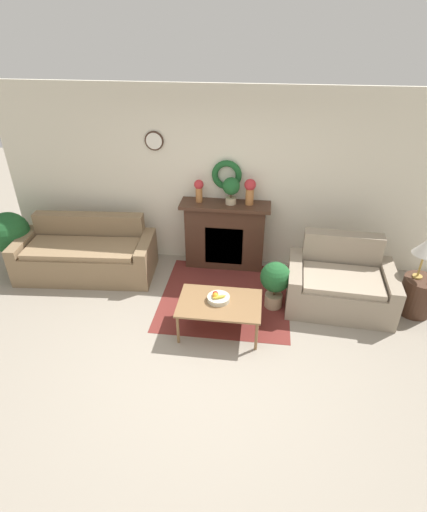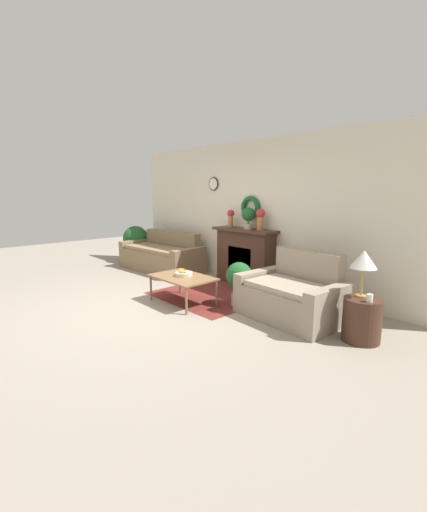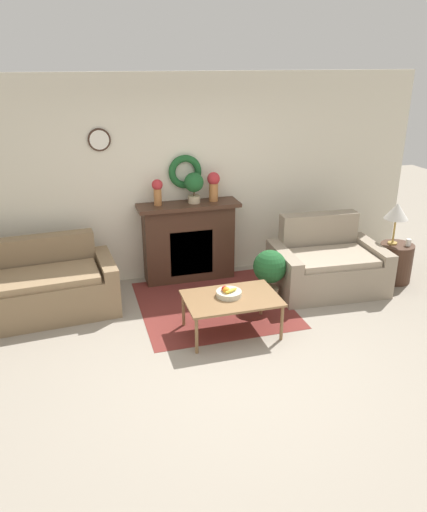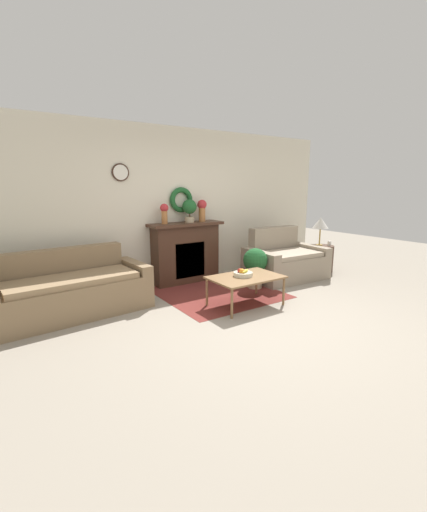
{
  "view_description": "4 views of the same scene",
  "coord_description": "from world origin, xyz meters",
  "px_view_note": "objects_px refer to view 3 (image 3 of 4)",
  "views": [
    {
      "loc": [
        0.58,
        -3.27,
        3.45
      ],
      "look_at": [
        0.02,
        1.11,
        0.79
      ],
      "focal_mm": 28.0,
      "sensor_mm": 36.0,
      "label": 1
    },
    {
      "loc": [
        4.38,
        -2.58,
        1.77
      ],
      "look_at": [
        0.23,
        1.21,
        0.7
      ],
      "focal_mm": 24.0,
      "sensor_mm": 36.0,
      "label": 2
    },
    {
      "loc": [
        -1.39,
        -3.99,
        2.86
      ],
      "look_at": [
        0.11,
        1.16,
        0.71
      ],
      "focal_mm": 35.0,
      "sensor_mm": 36.0,
      "label": 3
    },
    {
      "loc": [
        -2.89,
        -3.06,
        1.73
      ],
      "look_at": [
        -0.06,
        1.13,
        0.67
      ],
      "focal_mm": 24.0,
      "sensor_mm": 36.0,
      "label": 4
    }
  ],
  "objects_px": {
    "couch_left": "(27,290)",
    "potted_plant_on_mantel": "(194,184)",
    "loveseat_right": "(326,265)",
    "fruit_bowl": "(228,293)",
    "coffee_table": "(232,300)",
    "fireplace": "(189,241)",
    "table_lamp": "(397,212)",
    "mug": "(408,242)",
    "vase_on_mantel_right": "(214,184)",
    "potted_plant_floor_by_loveseat": "(270,270)",
    "vase_on_mantel_left": "(157,190)",
    "side_table_by_loveseat": "(395,263)"
  },
  "relations": [
    {
      "from": "fruit_bowl",
      "to": "couch_left",
      "type": "bearing_deg",
      "value": 154.29
    },
    {
      "from": "fireplace",
      "to": "fruit_bowl",
      "type": "xyz_separation_m",
      "value": [
        0.07,
        -1.53,
        -0.07
      ]
    },
    {
      "from": "loveseat_right",
      "to": "mug",
      "type": "height_order",
      "value": "loveseat_right"
    },
    {
      "from": "loveseat_right",
      "to": "fruit_bowl",
      "type": "bearing_deg",
      "value": -151.84
    },
    {
      "from": "potted_plant_on_mantel",
      "to": "table_lamp",
      "type": "bearing_deg",
      "value": -17.61
    },
    {
      "from": "side_table_by_loveseat",
      "to": "coffee_table",
      "type": "bearing_deg",
      "value": -164.69
    },
    {
      "from": "fireplace",
      "to": "vase_on_mantel_left",
      "type": "height_order",
      "value": "vase_on_mantel_left"
    },
    {
      "from": "couch_left",
      "to": "coffee_table",
      "type": "distance_m",
      "value": 2.42
    },
    {
      "from": "vase_on_mantel_left",
      "to": "vase_on_mantel_right",
      "type": "relative_size",
      "value": 0.88
    },
    {
      "from": "loveseat_right",
      "to": "couch_left",
      "type": "bearing_deg",
      "value": 178.82
    },
    {
      "from": "fireplace",
      "to": "loveseat_right",
      "type": "distance_m",
      "value": 1.86
    },
    {
      "from": "fruit_bowl",
      "to": "potted_plant_floor_by_loveseat",
      "type": "xyz_separation_m",
      "value": [
        0.71,
        0.55,
        -0.05
      ]
    },
    {
      "from": "fireplace",
      "to": "side_table_by_loveseat",
      "type": "bearing_deg",
      "value": -17.91
    },
    {
      "from": "coffee_table",
      "to": "potted_plant_on_mantel",
      "type": "height_order",
      "value": "potted_plant_on_mantel"
    },
    {
      "from": "fruit_bowl",
      "to": "loveseat_right",
      "type": "bearing_deg",
      "value": 24.68
    },
    {
      "from": "side_table_by_loveseat",
      "to": "vase_on_mantel_left",
      "type": "xyz_separation_m",
      "value": [
        -3.07,
        0.87,
        1.01
      ]
    },
    {
      "from": "table_lamp",
      "to": "potted_plant_on_mantel",
      "type": "xyz_separation_m",
      "value": [
        -2.54,
        0.8,
        0.35
      ]
    },
    {
      "from": "vase_on_mantel_left",
      "to": "potted_plant_on_mantel",
      "type": "relative_size",
      "value": 0.85
    },
    {
      "from": "side_table_by_loveseat",
      "to": "vase_on_mantel_right",
      "type": "bearing_deg",
      "value": 159.46
    },
    {
      "from": "vase_on_mantel_right",
      "to": "potted_plant_on_mantel",
      "type": "bearing_deg",
      "value": -175.78
    },
    {
      "from": "couch_left",
      "to": "vase_on_mantel_right",
      "type": "relative_size",
      "value": 5.43
    },
    {
      "from": "mug",
      "to": "potted_plant_floor_by_loveseat",
      "type": "bearing_deg",
      "value": -178.66
    },
    {
      "from": "fruit_bowl",
      "to": "potted_plant_floor_by_loveseat",
      "type": "height_order",
      "value": "potted_plant_floor_by_loveseat"
    },
    {
      "from": "table_lamp",
      "to": "loveseat_right",
      "type": "bearing_deg",
      "value": 179.02
    },
    {
      "from": "fireplace",
      "to": "potted_plant_on_mantel",
      "type": "distance_m",
      "value": 0.78
    },
    {
      "from": "loveseat_right",
      "to": "side_table_by_loveseat",
      "type": "height_order",
      "value": "loveseat_right"
    },
    {
      "from": "table_lamp",
      "to": "mug",
      "type": "height_order",
      "value": "table_lamp"
    },
    {
      "from": "side_table_by_loveseat",
      "to": "table_lamp",
      "type": "xyz_separation_m",
      "value": [
        -0.06,
        0.04,
        0.71
      ]
    },
    {
      "from": "coffee_table",
      "to": "side_table_by_loveseat",
      "type": "height_order",
      "value": "side_table_by_loveseat"
    },
    {
      "from": "coffee_table",
      "to": "fruit_bowl",
      "type": "height_order",
      "value": "fruit_bowl"
    },
    {
      "from": "couch_left",
      "to": "potted_plant_on_mantel",
      "type": "distance_m",
      "value": 2.43
    },
    {
      "from": "fruit_bowl",
      "to": "coffee_table",
      "type": "bearing_deg",
      "value": -52.94
    },
    {
      "from": "coffee_table",
      "to": "table_lamp",
      "type": "bearing_deg",
      "value": 16.56
    },
    {
      "from": "loveseat_right",
      "to": "side_table_by_loveseat",
      "type": "xyz_separation_m",
      "value": [
        1.01,
        -0.06,
        -0.06
      ]
    },
    {
      "from": "vase_on_mantel_right",
      "to": "fruit_bowl",
      "type": "bearing_deg",
      "value": -100.29
    },
    {
      "from": "coffee_table",
      "to": "vase_on_mantel_right",
      "type": "xyz_separation_m",
      "value": [
        0.25,
        1.57,
        0.9
      ]
    },
    {
      "from": "couch_left",
      "to": "potted_plant_on_mantel",
      "type": "xyz_separation_m",
      "value": [
        2.16,
        0.48,
        1.01
      ]
    },
    {
      "from": "vase_on_mantel_right",
      "to": "potted_plant_on_mantel",
      "type": "relative_size",
      "value": 0.96
    },
    {
      "from": "vase_on_mantel_right",
      "to": "potted_plant_on_mantel",
      "type": "xyz_separation_m",
      "value": [
        -0.27,
        -0.02,
        0.02
      ]
    },
    {
      "from": "vase_on_mantel_left",
      "to": "potted_plant_floor_by_loveseat",
      "type": "height_order",
      "value": "vase_on_mantel_left"
    },
    {
      "from": "vase_on_mantel_right",
      "to": "potted_plant_floor_by_loveseat",
      "type": "height_order",
      "value": "vase_on_mantel_right"
    },
    {
      "from": "coffee_table",
      "to": "potted_plant_floor_by_loveseat",
      "type": "bearing_deg",
      "value": 40.4
    },
    {
      "from": "potted_plant_on_mantel",
      "to": "potted_plant_floor_by_loveseat",
      "type": "distance_m",
      "value": 1.5
    },
    {
      "from": "fruit_bowl",
      "to": "mug",
      "type": "height_order",
      "value": "mug"
    },
    {
      "from": "potted_plant_floor_by_loveseat",
      "to": "table_lamp",
      "type": "bearing_deg",
      "value": 5.25
    },
    {
      "from": "fireplace",
      "to": "potted_plant_on_mantel",
      "type": "relative_size",
      "value": 3.35
    },
    {
      "from": "couch_left",
      "to": "mug",
      "type": "xyz_separation_m",
      "value": [
        4.85,
        -0.44,
        0.26
      ]
    },
    {
      "from": "loveseat_right",
      "to": "fruit_bowl",
      "type": "xyz_separation_m",
      "value": [
        -1.59,
        -0.73,
        0.16
      ]
    },
    {
      "from": "table_lamp",
      "to": "coffee_table",
      "type": "bearing_deg",
      "value": -163.44
    },
    {
      "from": "fireplace",
      "to": "potted_plant_floor_by_loveseat",
      "type": "height_order",
      "value": "fireplace"
    }
  ]
}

